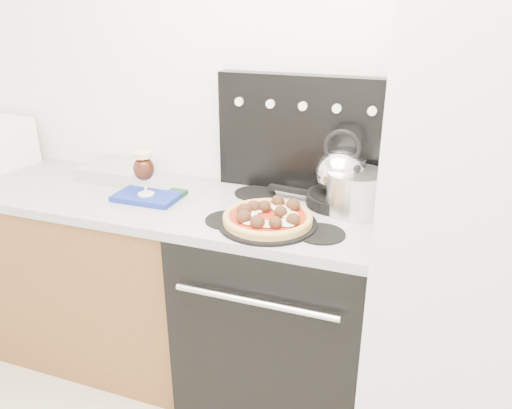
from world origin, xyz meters
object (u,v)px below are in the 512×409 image
at_px(skillet, 339,199).
at_px(tea_kettle, 341,168).
at_px(base_cabinet, 76,269).
at_px(beer_glass, 144,173).
at_px(stove_body, 282,313).
at_px(stock_pot, 355,194).
at_px(fridge, 476,234).
at_px(pizza, 268,216).
at_px(oven_mitt, 146,197).
at_px(pizza_pan, 268,223).

relative_size(skillet, tea_kettle, 1.19).
distance_m(base_cabinet, beer_glass, 0.77).
distance_m(stove_body, skillet, 0.56).
distance_m(beer_glass, stock_pot, 0.88).
distance_m(beer_glass, tea_kettle, 0.82).
bearing_deg(base_cabinet, stove_body, -1.30).
distance_m(fridge, stock_pot, 0.46).
bearing_deg(skillet, beer_glass, -167.62).
bearing_deg(pizza, beer_glass, 169.59).
distance_m(pizza, stock_pot, 0.37).
relative_size(pizza, tea_kettle, 1.49).
height_order(oven_mitt, pizza, pizza).
height_order(base_cabinet, skillet, skillet).
bearing_deg(skillet, stove_body, -141.29).
xyz_separation_m(base_cabinet, pizza, (1.08, -0.16, 0.53)).
relative_size(stove_body, pizza, 2.63).
distance_m(pizza_pan, stock_pot, 0.37).
distance_m(oven_mitt, tea_kettle, 0.84).
xyz_separation_m(pizza, tea_kettle, (0.21, 0.28, 0.12)).
relative_size(base_cabinet, pizza, 4.33).
height_order(base_cabinet, pizza_pan, pizza_pan).
distance_m(base_cabinet, pizza, 1.21).
relative_size(base_cabinet, skillet, 5.42).
height_order(stove_body, oven_mitt, oven_mitt).
relative_size(fridge, tea_kettle, 8.43).
height_order(stove_body, beer_glass, beer_glass).
relative_size(skillet, stock_pot, 1.20).
bearing_deg(skillet, base_cabinet, -174.51).
relative_size(oven_mitt, pizza_pan, 0.74).
height_order(fridge, stock_pot, fridge).
xyz_separation_m(fridge, pizza, (-0.73, -0.11, 0.01)).
distance_m(fridge, beer_glass, 1.32).
bearing_deg(pizza_pan, oven_mitt, 169.59).
height_order(oven_mitt, pizza_pan, pizza_pan).
xyz_separation_m(base_cabinet, stock_pot, (1.36, 0.06, 0.57)).
bearing_deg(fridge, oven_mitt, -179.91).
bearing_deg(pizza, skillet, 53.25).
xyz_separation_m(beer_glass, tea_kettle, (0.80, 0.18, 0.06)).
distance_m(fridge, skillet, 0.54).
height_order(base_cabinet, pizza, pizza).
distance_m(base_cabinet, stock_pot, 1.48).
xyz_separation_m(stove_body, fridge, (0.70, -0.03, 0.51)).
xyz_separation_m(pizza, skillet, (0.21, 0.28, -0.01)).
xyz_separation_m(tea_kettle, stock_pot, (0.07, -0.06, -0.08)).
height_order(pizza_pan, pizza, pizza).
relative_size(pizza, skillet, 1.25).
distance_m(base_cabinet, tea_kettle, 1.45).
bearing_deg(beer_glass, stove_body, 2.51).
xyz_separation_m(base_cabinet, oven_mitt, (0.49, -0.05, 0.48)).
relative_size(stove_body, pizza_pan, 2.36).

